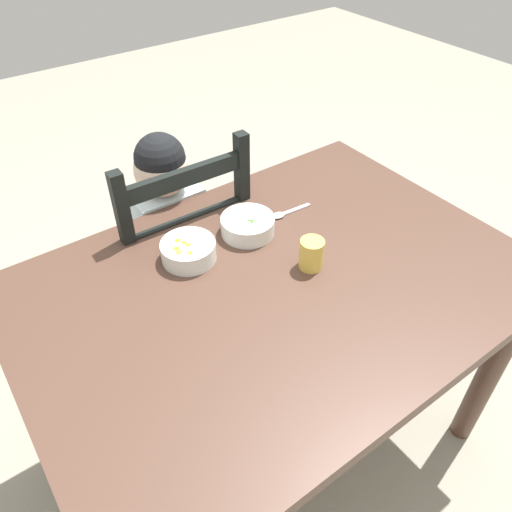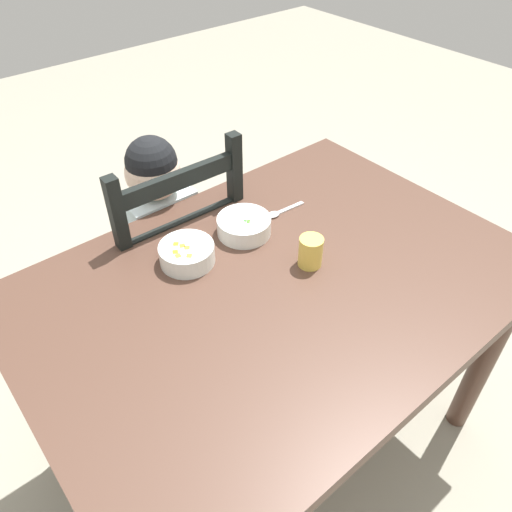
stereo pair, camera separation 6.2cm
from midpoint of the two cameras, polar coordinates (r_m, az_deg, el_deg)
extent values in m
plane|color=gray|center=(1.89, 0.79, -19.94)|extent=(8.00, 8.00, 0.00)
cube|color=#4D3428|center=(1.29, 1.09, -3.38)|extent=(1.29, 0.91, 0.04)
cylinder|color=#4D3428|center=(1.77, 23.93, -10.49)|extent=(0.07, 0.07, 0.73)
cylinder|color=#4D3428|center=(1.67, -23.86, -14.29)|extent=(0.07, 0.07, 0.73)
cylinder|color=#4D3428|center=(2.04, 6.17, 1.73)|extent=(0.07, 0.07, 0.73)
cube|color=black|center=(1.82, -11.48, -1.30)|extent=(0.43, 0.43, 0.02)
cube|color=black|center=(2.16, -8.74, -1.08)|extent=(0.04, 0.04, 0.44)
cube|color=black|center=(2.07, -17.79, -5.36)|extent=(0.04, 0.04, 0.44)
cube|color=black|center=(1.93, -2.86, -7.07)|extent=(0.04, 0.04, 0.44)
cube|color=black|center=(1.82, -12.86, -12.37)|extent=(0.04, 0.04, 0.44)
cube|color=black|center=(1.59, -3.46, 5.23)|extent=(0.04, 0.04, 0.53)
cube|color=black|center=(1.46, -15.76, -0.30)|extent=(0.04, 0.04, 0.53)
cube|color=black|center=(1.41, -10.17, 8.54)|extent=(0.36, 0.04, 0.05)
cube|color=black|center=(1.50, -9.47, 3.40)|extent=(0.36, 0.04, 0.05)
cube|color=silver|center=(1.69, -11.71, 2.44)|extent=(0.22, 0.14, 0.32)
sphere|color=beige|center=(1.56, -12.88, 9.26)|extent=(0.17, 0.17, 0.17)
sphere|color=black|center=(1.54, -13.09, 10.47)|extent=(0.16, 0.16, 0.16)
cylinder|color=#3F4C72|center=(1.87, -9.66, -9.45)|extent=(0.07, 0.07, 0.46)
cylinder|color=#3F4C72|center=(1.90, -6.84, -7.88)|extent=(0.07, 0.07, 0.46)
cylinder|color=silver|center=(1.53, -14.36, 1.04)|extent=(0.06, 0.24, 0.13)
cylinder|color=silver|center=(1.62, -6.36, 4.83)|extent=(0.06, 0.24, 0.13)
cylinder|color=white|center=(1.40, -2.65, 3.45)|extent=(0.15, 0.15, 0.05)
cylinder|color=white|center=(1.42, -2.63, 2.74)|extent=(0.07, 0.07, 0.01)
cylinder|color=#4A9C39|center=(1.40, -2.66, 3.70)|extent=(0.13, 0.13, 0.03)
sphere|color=#3F9235|center=(1.38, -2.52, 3.92)|extent=(0.01, 0.01, 0.01)
sphere|color=#51962F|center=(1.38, -2.17, 3.90)|extent=(0.01, 0.01, 0.01)
sphere|color=#50982F|center=(1.38, -2.18, 3.72)|extent=(0.01, 0.01, 0.01)
sphere|color=green|center=(1.38, -2.08, 3.94)|extent=(0.01, 0.01, 0.01)
cylinder|color=white|center=(1.32, -9.26, 0.23)|extent=(0.15, 0.15, 0.05)
cylinder|color=white|center=(1.34, -9.15, -0.54)|extent=(0.07, 0.07, 0.01)
cylinder|color=orange|center=(1.32, -9.29, 0.49)|extent=(0.12, 0.12, 0.03)
cube|color=gold|center=(1.28, -10.29, -0.13)|extent=(0.02, 0.02, 0.01)
cube|color=gold|center=(1.30, -9.26, 0.79)|extent=(0.02, 0.02, 0.01)
cube|color=orange|center=(1.31, -9.78, 1.01)|extent=(0.02, 0.02, 0.01)
cube|color=orange|center=(1.32, -10.50, 1.21)|extent=(0.02, 0.02, 0.01)
cube|color=orange|center=(1.29, -10.59, 0.30)|extent=(0.02, 0.02, 0.01)
cube|color=orange|center=(1.28, -9.04, -0.13)|extent=(0.02, 0.02, 0.01)
cube|color=silver|center=(1.51, 2.81, 5.54)|extent=(0.10, 0.02, 0.00)
ellipsoid|color=silver|center=(1.48, 0.74, 4.75)|extent=(0.05, 0.03, 0.01)
cylinder|color=#EECC51|center=(1.29, 4.91, 0.47)|extent=(0.06, 0.06, 0.08)
camera|label=1|loc=(0.03, 88.59, 1.22)|focal=34.87mm
camera|label=2|loc=(0.03, -91.41, -1.22)|focal=34.87mm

